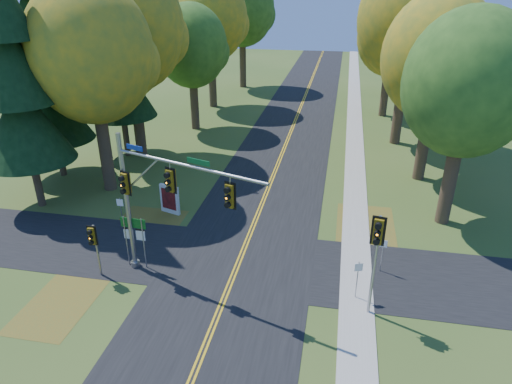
% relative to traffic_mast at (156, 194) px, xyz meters
% --- Properties ---
extents(ground, '(160.00, 160.00, 0.00)m').
position_rel_traffic_mast_xyz_m(ground, '(3.41, 0.21, -4.74)').
color(ground, '#31501C').
rests_on(ground, ground).
extents(road_main, '(8.00, 160.00, 0.02)m').
position_rel_traffic_mast_xyz_m(road_main, '(3.41, 0.21, -4.73)').
color(road_main, black).
rests_on(road_main, ground).
extents(road_cross, '(60.00, 6.00, 0.02)m').
position_rel_traffic_mast_xyz_m(road_cross, '(3.41, 2.21, -4.73)').
color(road_cross, black).
rests_on(road_cross, ground).
extents(centerline_left, '(0.10, 160.00, 0.01)m').
position_rel_traffic_mast_xyz_m(centerline_left, '(3.31, 0.21, -4.72)').
color(centerline_left, gold).
rests_on(centerline_left, road_main).
extents(centerline_right, '(0.10, 160.00, 0.01)m').
position_rel_traffic_mast_xyz_m(centerline_right, '(3.51, 0.21, -4.72)').
color(centerline_right, gold).
rests_on(centerline_right, road_main).
extents(sidewalk_east, '(1.60, 160.00, 0.06)m').
position_rel_traffic_mast_xyz_m(sidewalk_east, '(9.61, 0.21, -4.71)').
color(sidewalk_east, '#9E998E').
rests_on(sidewalk_east, ground).
extents(leaf_patch_w_near, '(4.00, 6.00, 0.00)m').
position_rel_traffic_mast_xyz_m(leaf_patch_w_near, '(-3.09, 4.21, -4.74)').
color(leaf_patch_w_near, brown).
rests_on(leaf_patch_w_near, ground).
extents(leaf_patch_e, '(3.50, 8.00, 0.00)m').
position_rel_traffic_mast_xyz_m(leaf_patch_e, '(10.21, 6.21, -4.74)').
color(leaf_patch_e, brown).
rests_on(leaf_patch_e, ground).
extents(leaf_patch_w_far, '(3.00, 5.00, 0.00)m').
position_rel_traffic_mast_xyz_m(leaf_patch_w_far, '(-4.09, -2.79, -4.74)').
color(leaf_patch_w_far, brown).
rests_on(leaf_patch_w_far, ground).
extents(tree_w_a, '(8.00, 8.00, 14.15)m').
position_rel_traffic_mast_xyz_m(tree_w_a, '(-7.72, 9.59, 4.74)').
color(tree_w_a, '#38281C').
rests_on(tree_w_a, ground).
extents(tree_e_a, '(7.20, 7.20, 12.73)m').
position_rel_traffic_mast_xyz_m(tree_e_a, '(14.97, 8.98, 3.79)').
color(tree_e_a, '#38281C').
rests_on(tree_e_a, ground).
extents(tree_w_b, '(8.60, 8.60, 15.38)m').
position_rel_traffic_mast_xyz_m(tree_w_b, '(-8.31, 16.50, 5.62)').
color(tree_w_b, '#38281C').
rests_on(tree_w_b, ground).
extents(tree_e_b, '(7.60, 7.60, 13.33)m').
position_rel_traffic_mast_xyz_m(tree_e_b, '(14.38, 15.79, 4.15)').
color(tree_e_b, '#38281C').
rests_on(tree_e_b, ground).
extents(tree_w_c, '(6.80, 6.80, 11.91)m').
position_rel_traffic_mast_xyz_m(tree_w_c, '(-6.13, 24.68, 3.20)').
color(tree_w_c, '#38281C').
rests_on(tree_w_c, ground).
extents(tree_e_c, '(8.80, 8.80, 15.79)m').
position_rel_traffic_mast_xyz_m(tree_e_c, '(13.29, 23.90, 5.92)').
color(tree_e_c, '#38281C').
rests_on(tree_e_c, ground).
extents(tree_w_d, '(8.20, 8.20, 14.56)m').
position_rel_traffic_mast_xyz_m(tree_w_d, '(-6.72, 33.39, 5.04)').
color(tree_w_d, '#38281C').
rests_on(tree_w_d, ground).
extents(tree_e_d, '(7.00, 7.00, 12.32)m').
position_rel_traffic_mast_xyz_m(tree_e_d, '(12.67, 33.08, 3.49)').
color(tree_e_d, '#38281C').
rests_on(tree_e_d, ground).
extents(tree_w_e, '(8.40, 8.40, 14.97)m').
position_rel_traffic_mast_xyz_m(tree_w_e, '(-5.52, 44.29, 5.33)').
color(tree_w_e, '#38281C').
rests_on(tree_w_e, ground).
extents(tree_e_e, '(7.80, 7.80, 13.74)m').
position_rel_traffic_mast_xyz_m(tree_e_e, '(13.88, 43.79, 4.45)').
color(tree_e_e, '#38281C').
rests_on(tree_e_e, ground).
extents(pine_a, '(5.60, 5.60, 19.48)m').
position_rel_traffic_mast_xyz_m(pine_a, '(-11.09, 6.21, 4.44)').
color(pine_a, '#38281C').
rests_on(pine_a, ground).
extents(pine_b, '(5.60, 5.60, 17.31)m').
position_rel_traffic_mast_xyz_m(pine_b, '(-12.59, 11.21, 3.42)').
color(pine_b, '#38281C').
rests_on(pine_b, ground).
extents(pine_c, '(5.60, 5.60, 20.56)m').
position_rel_traffic_mast_xyz_m(pine_c, '(-9.59, 16.21, 4.95)').
color(pine_c, '#38281C').
rests_on(pine_c, ground).
extents(traffic_mast, '(7.75, 2.82, 7.38)m').
position_rel_traffic_mast_xyz_m(traffic_mast, '(0.00, 0.00, 0.00)').
color(traffic_mast, gray).
rests_on(traffic_mast, ground).
extents(east_signal_pole, '(0.59, 0.69, 5.12)m').
position_rel_traffic_mast_xyz_m(east_signal_pole, '(10.08, -0.97, -0.86)').
color(east_signal_pole, gray).
rests_on(east_signal_pole, ground).
extents(ped_signal_pole, '(0.48, 0.55, 3.02)m').
position_rel_traffic_mast_xyz_m(ped_signal_pole, '(-3.27, -0.58, -2.50)').
color(ped_signal_pole, gray).
rests_on(ped_signal_pole, ground).
extents(route_sign_cluster, '(1.37, 0.14, 2.94)m').
position_rel_traffic_mast_xyz_m(route_sign_cluster, '(-1.75, 0.73, -2.67)').
color(route_sign_cluster, gray).
rests_on(route_sign_cluster, ground).
extents(info_kiosk, '(1.40, 0.62, 1.94)m').
position_rel_traffic_mast_xyz_m(info_kiosk, '(-2.20, 6.78, -3.78)').
color(info_kiosk, silver).
rests_on(info_kiosk, ground).
extents(reg_sign_e_north, '(0.37, 0.11, 1.94)m').
position_rel_traffic_mast_xyz_m(reg_sign_e_north, '(10.83, 2.68, -3.41)').
color(reg_sign_e_north, gray).
rests_on(reg_sign_e_north, ground).
extents(reg_sign_e_south, '(0.38, 0.16, 2.05)m').
position_rel_traffic_mast_xyz_m(reg_sign_e_south, '(9.55, 0.20, -3.34)').
color(reg_sign_e_south, gray).
rests_on(reg_sign_e_south, ground).
extents(reg_sign_w, '(0.41, 0.06, 2.12)m').
position_rel_traffic_mast_xyz_m(reg_sign_w, '(-4.25, 4.19, -3.29)').
color(reg_sign_w, gray).
rests_on(reg_sign_w, ground).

